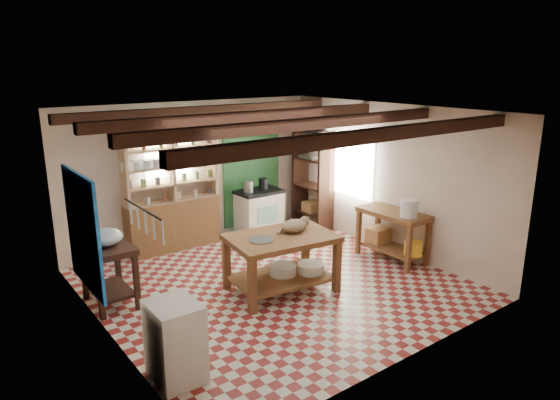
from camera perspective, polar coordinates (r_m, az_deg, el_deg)
floor at (r=7.71m, az=-0.65°, el=-9.61°), size 5.00×5.00×0.02m
ceiling at (r=7.02m, az=-0.72°, el=10.10°), size 5.00×5.00×0.02m
wall_back at (r=9.33m, az=-9.79°, el=3.10°), size 5.00×0.04×2.60m
wall_front at (r=5.53m, az=14.86°, el=-5.72°), size 5.00×0.04×2.60m
wall_left at (r=6.18m, az=-19.78°, el=-3.88°), size 0.04×5.00×2.60m
wall_right at (r=8.91m, az=12.42°, el=2.39°), size 0.04×5.00×2.60m
ceiling_beams at (r=7.03m, az=-0.71°, el=9.13°), size 5.00×3.80×0.15m
blue_wall_patch at (r=7.08m, az=-21.61°, el=-3.37°), size 0.04×1.40×1.60m
green_wall_patch at (r=9.93m, az=-3.27°, el=3.74°), size 1.30×0.04×2.30m
window_back at (r=9.03m, az=-12.67°, el=5.13°), size 0.90×0.02×0.80m
window_right at (r=9.54m, az=7.85°, el=4.07°), size 0.02×1.30×1.20m
utensil_rail at (r=4.97m, az=-15.43°, el=-2.30°), size 0.06×0.90×0.28m
pot_rack at (r=9.44m, az=-1.93°, el=8.87°), size 0.86×0.12×0.36m
shelving_unit at (r=8.98m, az=-12.29°, el=1.18°), size 1.70×0.34×2.20m
tall_rack at (r=10.07m, az=3.77°, el=2.44°), size 0.40×0.86×2.00m
work_table at (r=7.33m, az=0.15°, el=-7.23°), size 1.63×1.20×0.85m
stove at (r=9.85m, az=-2.38°, el=-1.28°), size 0.87×0.59×0.85m
prep_table at (r=7.32m, az=-18.92°, el=-8.08°), size 0.60×0.87×0.87m
white_cabinet at (r=5.52m, az=-11.89°, el=-15.53°), size 0.49×0.59×0.87m
right_counter at (r=8.66m, az=12.69°, el=-3.99°), size 0.61×1.20×0.86m
cat at (r=7.31m, az=1.68°, el=-2.97°), size 0.42×0.33×0.18m
steel_tray at (r=6.98m, az=-2.16°, el=-4.59°), size 0.38×0.38×0.02m
basin_large at (r=7.44m, az=0.30°, el=-7.96°), size 0.46×0.46×0.14m
basin_small at (r=7.52m, az=3.55°, el=-7.75°), size 0.45×0.45×0.14m
kettle_left at (r=9.58m, az=-3.65°, el=1.54°), size 0.19×0.19×0.22m
kettle_right at (r=9.77m, az=-1.93°, el=1.85°), size 0.18×0.18×0.22m
enamel_bowl at (r=7.12m, az=-19.29°, el=-4.02°), size 0.45×0.45×0.22m
white_bucket at (r=8.25m, az=14.54°, el=-0.94°), size 0.28×0.28×0.28m
wicker_basket at (r=8.87m, az=11.19°, el=-3.93°), size 0.38×0.30×0.26m
yellow_tub at (r=8.43m, az=14.99°, el=-5.35°), size 0.30×0.30×0.22m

